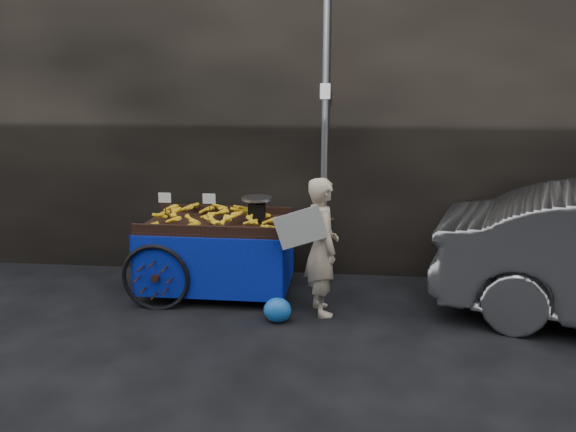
# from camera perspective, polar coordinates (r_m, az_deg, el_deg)

# --- Properties ---
(ground) EXTENTS (80.00, 80.00, 0.00)m
(ground) POSITION_cam_1_polar(r_m,az_deg,el_deg) (6.12, 0.14, -10.83)
(ground) COLOR black
(ground) RESTS_ON ground
(building_wall) EXTENTS (13.50, 2.00, 5.00)m
(building_wall) POSITION_cam_1_polar(r_m,az_deg,el_deg) (8.13, 4.83, 13.46)
(building_wall) COLOR black
(building_wall) RESTS_ON ground
(street_pole) EXTENTS (0.12, 0.10, 4.00)m
(street_pole) POSITION_cam_1_polar(r_m,az_deg,el_deg) (6.85, 3.76, 9.26)
(street_pole) COLOR slate
(street_pole) RESTS_ON ground
(banana_cart) EXTENTS (2.36, 1.20, 1.28)m
(banana_cart) POSITION_cam_1_polar(r_m,az_deg,el_deg) (6.75, -7.68, -1.40)
(banana_cart) COLOR black
(banana_cart) RESTS_ON ground
(vendor) EXTENTS (0.78, 0.64, 1.53)m
(vendor) POSITION_cam_1_polar(r_m,az_deg,el_deg) (6.13, 3.46, -3.11)
(vendor) COLOR #C0AA8F
(vendor) RESTS_ON ground
(plastic_bag) EXTENTS (0.30, 0.24, 0.27)m
(plastic_bag) POSITION_cam_1_polar(r_m,az_deg,el_deg) (6.09, -1.08, -9.53)
(plastic_bag) COLOR blue
(plastic_bag) RESTS_ON ground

